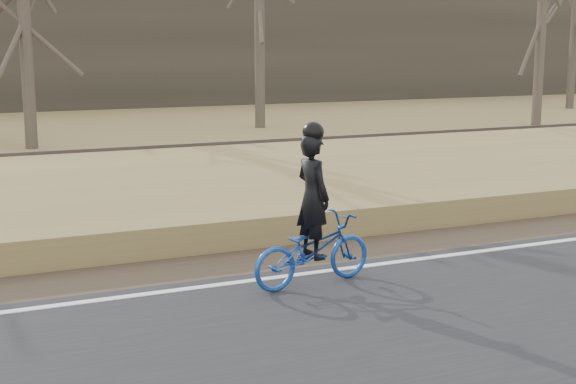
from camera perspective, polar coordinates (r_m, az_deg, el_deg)
name	(u,v)px	position (r m, az deg, el deg)	size (l,w,h in m)	color
ground	(393,272)	(10.83, 7.47, -5.65)	(120.00, 120.00, 0.00)	olive
road	(517,330)	(8.90, 16.01, -9.42)	(120.00, 6.00, 0.06)	black
edge_line	(385,263)	(10.98, 6.93, -5.07)	(120.00, 0.12, 0.01)	silver
shoulder	(350,250)	(11.83, 4.43, -4.10)	(120.00, 1.60, 0.04)	#473A2B
embankment	(271,200)	(14.42, -1.24, -0.58)	(120.00, 5.00, 0.44)	olive
ballast	(204,170)	(17.93, -5.96, 1.58)	(120.00, 3.00, 0.45)	slate
railroad	(204,156)	(17.89, -5.98, 2.54)	(120.00, 2.40, 0.29)	black
treeline_backdrop	(54,43)	(39.23, -16.29, 10.14)	(120.00, 4.00, 6.00)	#383328
cyclist	(313,234)	(9.84, 1.76, -3.03)	(1.73, 0.83, 2.02)	#153F92
bare_tree_near_left	(24,19)	(24.16, -18.24, 11.60)	(0.36, 0.36, 7.32)	brown
bare_tree_center	(259,3)	(28.84, -2.05, 13.26)	(0.36, 0.36, 8.73)	brown
bare_tree_right	(542,19)	(31.12, 17.60, 11.68)	(0.36, 0.36, 7.74)	brown
bare_tree_far_right	(575,15)	(39.61, 19.76, 11.76)	(0.36, 0.36, 8.50)	brown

